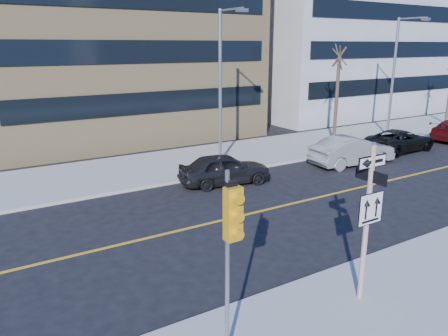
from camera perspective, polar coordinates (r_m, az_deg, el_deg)
ground at (r=13.74m, az=9.25°, el=-12.11°), size 120.00×120.00×0.00m
far_sidewalk at (r=34.14m, az=19.20°, el=4.26°), size 66.00×6.00×0.15m
road_centerline at (r=24.82m, az=24.47°, el=-0.55°), size 40.00×0.14×0.01m
sign_pole at (r=11.15m, az=18.27°, el=-5.76°), size 0.92×0.92×4.06m
traffic_signal at (r=8.31m, az=1.03°, el=-7.98°), size 0.32×0.45×4.00m
parked_car_a at (r=20.58m, az=0.09°, el=-0.12°), size 2.47×4.58×1.48m
parked_car_b at (r=24.89m, az=16.39°, el=2.18°), size 2.10×4.96×1.59m
parked_car_c at (r=29.18m, az=22.02°, el=3.36°), size 2.38×4.93×1.35m
streetlight_a at (r=23.29m, az=-0.19°, el=11.79°), size 0.55×2.25×8.00m
streetlight_b at (r=32.82m, az=21.64°, el=11.87°), size 0.55×2.25×8.00m
street_tree_west at (r=29.35m, az=14.84°, el=13.61°), size 1.80×1.80×6.35m
building_brick at (r=35.63m, az=-15.98°, el=19.44°), size 18.00×18.00×18.00m
building_grey_mid at (r=46.11m, az=13.11°, el=16.79°), size 20.00×16.00×15.00m
building_grey_far at (r=64.22m, az=25.21°, el=15.80°), size 18.00×18.00×16.00m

